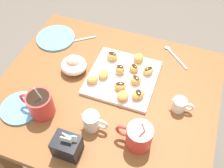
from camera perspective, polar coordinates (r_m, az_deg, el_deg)
name	(u,v)px	position (r m, az deg, el deg)	size (l,w,h in m)	color
ground_plane	(108,159)	(1.68, -0.88, -16.25)	(8.00, 8.00, 0.00)	#665B51
dining_table	(107,109)	(1.17, -1.21, -5.61)	(0.90, 0.76, 0.71)	brown
pastry_plate_square	(122,78)	(1.09, 2.31, 1.44)	(0.28, 0.28, 0.02)	white
coffee_mug_red_left	(139,136)	(0.89, 5.89, -11.34)	(0.13, 0.09, 0.15)	red
coffee_mug_red_right	(40,104)	(0.99, -15.64, -4.28)	(0.14, 0.09, 0.15)	red
cream_pitcher_white	(92,121)	(0.93, -4.48, -8.13)	(0.10, 0.06, 0.07)	white
sugar_caddy	(67,146)	(0.90, -9.90, -13.34)	(0.09, 0.07, 0.11)	black
ice_cream_bowl	(74,65)	(1.11, -8.48, 4.27)	(0.11, 0.11, 0.08)	white
chocolate_sauce_pitcher	(180,104)	(1.01, 14.73, -4.34)	(0.09, 0.05, 0.06)	white
saucer_sky_left	(20,108)	(1.06, -19.58, -5.01)	(0.15, 0.15, 0.01)	#66A8DB
saucer_sky_right	(56,38)	(1.30, -12.35, 9.90)	(0.18, 0.18, 0.01)	#66A8DB
loose_spoon_near_saucer	(173,54)	(1.22, 13.39, 6.38)	(0.13, 0.12, 0.01)	silver
loose_spoon_by_plate	(75,41)	(1.27, -8.17, 9.46)	(0.14, 0.10, 0.01)	silver
beignet_0	(139,58)	(1.14, 5.90, 5.69)	(0.05, 0.04, 0.04)	#D19347
beignet_1	(112,56)	(1.14, 0.07, 6.14)	(0.05, 0.05, 0.03)	#D19347
chocolate_drizzle_1	(112,53)	(1.13, 0.08, 6.82)	(0.03, 0.02, 0.01)	#381E11
beignet_2	(104,74)	(1.07, -1.87, 2.15)	(0.05, 0.04, 0.03)	#D19347
beignet_3	(136,80)	(1.05, 5.28, 0.84)	(0.04, 0.05, 0.03)	#D19347
chocolate_drizzle_3	(136,77)	(1.04, 5.35, 1.46)	(0.03, 0.02, 0.01)	#381E11
beignet_4	(134,68)	(1.10, 4.92, 3.47)	(0.04, 0.04, 0.03)	#D19347
chocolate_drizzle_4	(134,66)	(1.09, 4.97, 4.04)	(0.03, 0.01, 0.01)	#381E11
beignet_5	(92,80)	(1.05, -4.39, 0.93)	(0.05, 0.04, 0.03)	#D19347
beignet_6	(123,96)	(1.00, 2.43, -2.66)	(0.05, 0.05, 0.03)	#D19347
beignet_7	(120,86)	(1.03, 1.82, -0.49)	(0.05, 0.04, 0.03)	#D19347
chocolate_drizzle_7	(120,83)	(1.02, 1.84, 0.13)	(0.03, 0.01, 0.01)	#381E11
beignet_8	(139,94)	(1.01, 5.88, -2.17)	(0.04, 0.06, 0.03)	#D19347
chocolate_drizzle_8	(139,91)	(1.00, 5.96, -1.58)	(0.03, 0.02, 0.01)	#381E11
beignet_9	(148,71)	(1.10, 8.00, 2.91)	(0.05, 0.04, 0.03)	#D19347
chocolate_drizzle_9	(149,68)	(1.08, 8.09, 3.46)	(0.03, 0.01, 0.01)	#381E11
beignet_10	(120,70)	(1.08, 1.78, 3.19)	(0.04, 0.04, 0.04)	#D19347
chocolate_drizzle_10	(120,66)	(1.07, 1.81, 3.95)	(0.03, 0.02, 0.01)	#381E11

